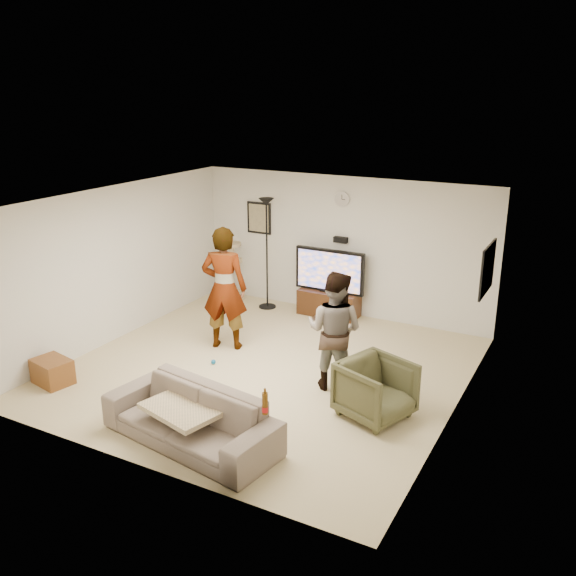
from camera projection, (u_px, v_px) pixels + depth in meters
The scene contains 24 objects.
floor at pixel (265, 370), 9.09m from camera, with size 5.50×5.50×0.02m, color #C7B582.
ceiling at pixel (263, 200), 8.30m from camera, with size 5.50×5.50×0.02m, color white.
wall_back at pixel (342, 246), 11.00m from camera, with size 5.50×0.04×2.50m, color silver.
wall_front at pixel (131, 361), 6.39m from camera, with size 5.50×0.04×2.50m, color silver.
wall_left at pixel (117, 263), 9.93m from camera, with size 0.04×5.50×2.50m, color silver.
wall_right at pixel (461, 322), 7.46m from camera, with size 0.04×5.50×2.50m, color silver.
wall_clock at pixel (342, 199), 10.71m from camera, with size 0.26×0.26×0.04m, color white.
wall_speaker at pixel (341, 240), 10.91m from camera, with size 0.25×0.10×0.10m, color black.
picture_back at pixel (259, 218), 11.64m from camera, with size 0.42×0.03×0.52m, color gray.
picture_right at pixel (487, 269), 8.74m from camera, with size 0.03×0.78×0.62m, color #E79B48.
tv_stand at pixel (329, 303), 11.17m from camera, with size 1.10×0.45×0.46m, color #311A0C.
console_box at pixel (323, 321), 10.86m from camera, with size 0.40×0.30×0.07m, color silver.
tv at pixel (330, 271), 10.97m from camera, with size 1.30×0.08×0.77m, color black.
tv_screen at pixel (329, 271), 10.94m from camera, with size 1.20×0.01×0.68m, color #ED9440.
floor_lamp at pixel (267, 254), 11.32m from camera, with size 0.32×0.32×2.07m, color black.
cat_tree at pixel (230, 271), 11.80m from camera, with size 0.38×0.38×1.18m, color tan.
person_left at pixel (224, 288), 9.57m from camera, with size 0.71×0.47×1.96m, color #9B9AAA.
person_right at pixel (334, 331), 8.30m from camera, with size 0.81×0.63×1.66m, color #275C9F.
sofa at pixel (191, 418), 7.13m from camera, with size 2.18×0.85×0.64m, color #6F6054.
throw_blanket at pixel (185, 408), 7.13m from camera, with size 0.90×0.70×0.06m, color #CFB888.
beer_bottle at pixel (265, 403), 6.54m from camera, with size 0.06×0.06×0.25m, color #593409.
armchair at pixel (376, 390), 7.67m from camera, with size 0.79×0.81×0.74m, color #3F3E24.
side_table at pixel (52, 371), 8.60m from camera, with size 0.53×0.40×0.35m, color brown.
toy_ball at pixel (213, 362), 9.23m from camera, with size 0.07×0.07×0.07m, color #146197.
Camera 1 is at (4.18, -7.13, 3.96)m, focal length 38.47 mm.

